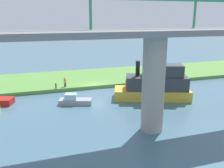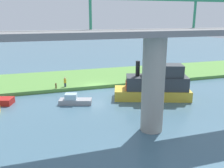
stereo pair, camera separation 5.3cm
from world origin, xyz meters
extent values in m
plane|color=#476B7F|center=(0.00, 0.00, 0.00)|extent=(160.00, 160.00, 0.00)
cube|color=#5B9342|center=(0.00, -6.00, 0.25)|extent=(80.00, 12.00, 0.50)
cylinder|color=#9E998E|center=(-1.66, 14.68, 4.35)|extent=(2.04, 2.04, 8.71)
cube|color=slate|center=(-1.66, 14.68, 8.96)|extent=(71.96, 4.00, 0.50)
cylinder|color=#2D8C66|center=(-6.80, 12.68, 10.51)|extent=(0.24, 0.24, 2.60)
cylinder|color=#2D8C66|center=(3.48, 12.68, 10.51)|extent=(0.24, 0.24, 2.60)
cylinder|color=#2D334C|center=(4.33, -0.89, 0.78)|extent=(0.29, 0.29, 0.55)
cylinder|color=gold|center=(4.33, -0.89, 1.35)|extent=(0.51, 0.51, 0.60)
sphere|color=tan|center=(4.33, -0.89, 1.77)|extent=(0.24, 0.24, 0.24)
cylinder|color=brown|center=(5.69, -0.40, 0.86)|extent=(0.20, 0.20, 0.73)
cube|color=gold|center=(-5.87, 6.33, 0.64)|extent=(10.11, 6.22, 1.28)
cube|color=#33383D|center=(-6.37, 6.51, 2.13)|extent=(8.19, 5.28, 1.70)
cube|color=#33383D|center=(-7.07, 6.76, 3.73)|extent=(5.33, 3.90, 1.49)
cylinder|color=black|center=(-4.06, 5.69, 3.94)|extent=(0.53, 0.53, 1.92)
cube|color=#D84C2D|center=(-3.46, 5.48, 1.76)|extent=(2.25, 2.38, 0.96)
cube|color=#99999E|center=(3.93, 5.44, 0.30)|extent=(4.13, 2.49, 0.61)
cube|color=silver|center=(4.42, 5.28, 0.95)|extent=(1.67, 1.48, 0.69)
cube|color=#1E232D|center=(-9.28, 2.13, 0.30)|extent=(3.88, 1.46, 0.60)
cube|color=silver|center=(-8.77, 2.12, 0.94)|extent=(1.41, 1.13, 0.68)
camera|label=1|loc=(8.36, 33.80, 10.28)|focal=39.63mm
camera|label=2|loc=(8.31, 33.82, 10.28)|focal=39.63mm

